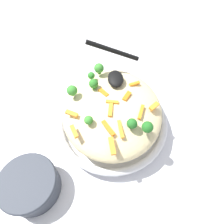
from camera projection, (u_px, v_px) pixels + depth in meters
ground_plane at (112, 127)px, 0.59m from camera, size 2.40×2.40×0.00m
serving_bowl at (112, 122)px, 0.57m from camera, size 0.31×0.31×0.04m
pasta_mound at (112, 111)px, 0.52m from camera, size 0.28×0.26×0.09m
carrot_piece_0 at (112, 146)px, 0.42m from camera, size 0.04×0.01×0.01m
carrot_piece_1 at (110, 110)px, 0.46m from camera, size 0.04×0.02×0.01m
carrot_piece_2 at (154, 106)px, 0.47m from camera, size 0.02×0.03×0.01m
carrot_piece_3 at (121, 129)px, 0.44m from camera, size 0.04×0.01×0.01m
carrot_piece_4 at (104, 93)px, 0.49m from camera, size 0.03×0.03×0.01m
carrot_piece_5 at (114, 102)px, 0.47m from camera, size 0.01×0.03×0.01m
carrot_piece_6 at (72, 114)px, 0.46m from camera, size 0.02×0.03×0.01m
carrot_piece_7 at (134, 84)px, 0.51m from camera, size 0.01×0.03×0.01m
carrot_piece_8 at (108, 128)px, 0.44m from camera, size 0.04×0.03×0.01m
carrot_piece_9 at (127, 96)px, 0.48m from camera, size 0.03×0.03×0.01m
carrot_piece_10 at (141, 112)px, 0.46m from camera, size 0.04×0.02×0.01m
carrot_piece_11 at (74, 131)px, 0.43m from camera, size 0.03×0.02×0.01m
broccoli_floret_0 at (89, 120)px, 0.44m from camera, size 0.02×0.02×0.02m
broccoli_floret_1 at (99, 68)px, 0.52m from camera, size 0.03×0.03×0.03m
broccoli_floret_2 at (91, 76)px, 0.51m from camera, size 0.02×0.02×0.02m
broccoli_floret_3 at (94, 84)px, 0.49m from camera, size 0.02×0.02×0.03m
broccoli_floret_4 at (132, 124)px, 0.43m from camera, size 0.02×0.02×0.03m
broccoli_floret_5 at (72, 91)px, 0.48m from camera, size 0.03×0.03×0.03m
broccoli_floret_6 at (147, 127)px, 0.43m from camera, size 0.03×0.03×0.03m
serving_spoon at (115, 69)px, 0.50m from camera, size 0.10×0.14×0.08m
companion_bowl at (30, 185)px, 0.46m from camera, size 0.14×0.14×0.07m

